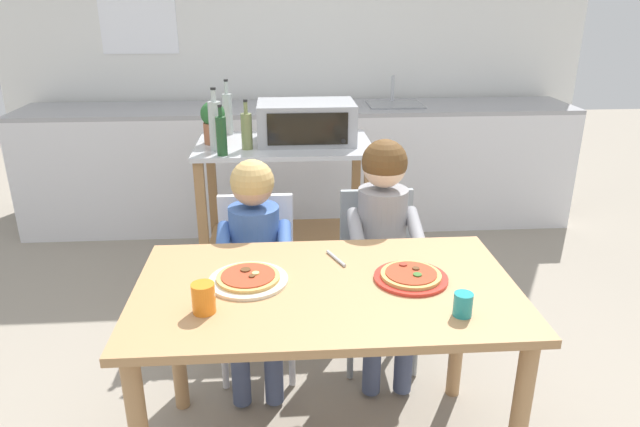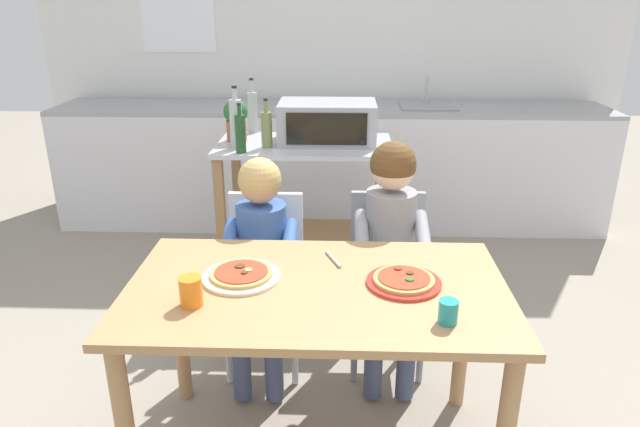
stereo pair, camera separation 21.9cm
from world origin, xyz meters
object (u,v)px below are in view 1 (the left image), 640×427
Objects in this scene: bottle_squat_spirits at (247,130)px; serving_spoon at (336,258)px; kitchen_island_cart at (285,194)px; child_in_blue_striped_shirt at (254,248)px; bottle_dark_olive_oil at (215,125)px; potted_herb_plant at (213,121)px; toaster_oven at (307,122)px; pizza_plate_cream at (248,279)px; dining_chair_right at (378,265)px; drinking_cup_orange at (204,298)px; bottle_brown_beer at (228,113)px; pizza_plate_red_rimmed at (411,276)px; child_in_grey_shirt at (384,231)px; drinking_cup_teal at (463,304)px; dining_table at (326,313)px; bottle_tall_green_wine at (221,135)px; dining_chair_left at (257,272)px.

bottle_squat_spirits is 1.88× the size of serving_spoon.
child_in_blue_striped_shirt is (-0.14, -0.88, 0.06)m from kitchen_island_cart.
potted_herb_plant is (-0.03, 0.15, -0.01)m from bottle_dark_olive_oil.
pizza_plate_cream is at bearing -101.33° from toaster_oven.
drinking_cup_orange is (-0.70, -0.81, 0.31)m from dining_chair_right.
bottle_dark_olive_oil is (-0.03, -0.37, 0.01)m from bottle_brown_beer.
kitchen_island_cart reaches higher than pizza_plate_red_rimmed.
bottle_squat_spirits is at bearing -147.97° from kitchen_island_cart.
bottle_dark_olive_oil is 0.31× the size of child_in_grey_shirt.
drinking_cup_teal is at bearing -65.03° from bottle_brown_beer.
pizza_plate_red_rimmed reaches higher than dining_table.
bottle_tall_green_wine is 0.75m from dining_chair_left.
drinking_cup_teal is (0.68, -0.27, 0.03)m from pizza_plate_cream.
bottle_dark_olive_oil is 0.41× the size of dining_chair_right.
potted_herb_plant is 1.66× the size of serving_spoon.
bottle_squat_spirits is 0.33× the size of dining_chair_right.
pizza_plate_cream is at bearing 56.03° from drinking_cup_orange.
toaster_oven is 0.66× the size of dining_chair_left.
potted_herb_plant is (-0.51, 0.00, 0.01)m from toaster_oven.
child_in_grey_shirt is 14.21× the size of drinking_cup_teal.
drinking_cup_teal is (0.68, -0.73, 0.12)m from child_in_blue_striped_shirt.
dining_chair_right is at bearing 49.40° from drinking_cup_orange.
dining_table is 0.58m from child_in_blue_striped_shirt.
bottle_squat_spirits is 0.20× the size of dining_table.
bottle_squat_spirits is 0.38m from bottle_brown_beer.
child_in_blue_striped_shirt reaches higher than pizza_plate_red_rimmed.
toaster_oven reaches higher than dining_table.
dining_chair_right is at bearing -67.89° from toaster_oven.
pizza_plate_red_rimmed is (0.57, -0.61, 0.27)m from dining_chair_left.
serving_spoon is (0.05, 0.20, 0.11)m from dining_table.
bottle_brown_beer is 0.37m from bottle_dark_olive_oil.
bottle_brown_beer is at bearing 144.54° from kitchen_island_cart.
child_in_grey_shirt is (0.43, -0.84, 0.10)m from kitchen_island_cart.
drinking_cup_teal is at bearing -60.50° from potted_herb_plant.
dining_chair_left is at bearing 126.55° from serving_spoon.
child_in_blue_striped_shirt reaches higher than kitchen_island_cart.
kitchen_island_cart is 1.82× the size of toaster_oven.
toaster_oven reaches higher than serving_spoon.
pizza_plate_red_rimmed is 0.27m from drinking_cup_teal.
kitchen_island_cart is at bearing -35.46° from bottle_brown_beer.
bottle_dark_olive_oil is 1.10m from child_in_grey_shirt.
drinking_cup_orange reaches higher than drinking_cup_teal.
kitchen_island_cart is 3.68× the size of bottle_squat_spirits.
drinking_cup_orange is at bearing -99.39° from dining_chair_left.
drinking_cup_orange is at bearing -85.78° from potted_herb_plant.
pizza_plate_red_rimmed is (0.57, -0.02, 0.00)m from pizza_plate_cream.
kitchen_island_cart is at bearing 83.94° from pizza_plate_cream.
bottle_dark_olive_oil is at bearing -163.43° from toaster_oven.
pizza_plate_cream is 0.36m from serving_spoon.
dining_table is 5.06× the size of pizza_plate_red_rimmed.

